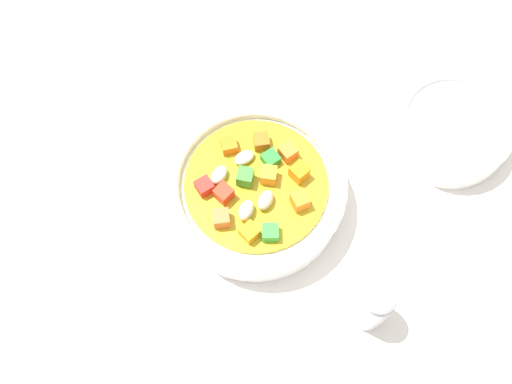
{
  "coord_description": "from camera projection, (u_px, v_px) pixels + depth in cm",
  "views": [
    {
      "loc": [
        7.92,
        17.77,
        48.41
      ],
      "look_at": [
        0.0,
        0.0,
        2.16
      ],
      "focal_mm": 40.64,
      "sensor_mm": 36.0,
      "label": 1
    }
  ],
  "objects": [
    {
      "name": "ground_plane",
      "position": [
        256.0,
        205.0,
        0.53
      ],
      "size": [
        140.0,
        140.0,
        2.0
      ],
      "primitive_type": "cube",
      "color": "silver"
    },
    {
      "name": "soup_bowl_main",
      "position": [
        256.0,
        190.0,
        0.5
      ],
      "size": [
        15.43,
        15.43,
        5.46
      ],
      "color": "white",
      "rests_on": "ground_plane"
    },
    {
      "name": "spoon",
      "position": [
        101.0,
        163.0,
        0.53
      ],
      "size": [
        18.76,
        15.03,
        0.79
      ],
      "rotation": [
        0.0,
        0.0,
        6.94
      ],
      "color": "silver",
      "rests_on": "ground_plane"
    },
    {
      "name": "side_bowl_small",
      "position": [
        452.0,
        129.0,
        0.53
      ],
      "size": [
        10.67,
        10.67,
        3.6
      ],
      "color": "white",
      "rests_on": "ground_plane"
    },
    {
      "name": "pepper_shaker",
      "position": [
        373.0,
        304.0,
        0.45
      ],
      "size": [
        2.83,
        2.83,
        7.58
      ],
      "color": "silver",
      "rests_on": "ground_plane"
    }
  ]
}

